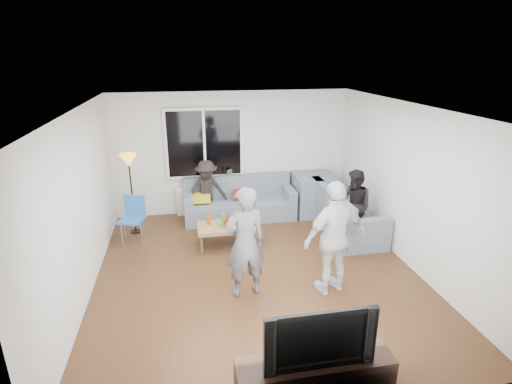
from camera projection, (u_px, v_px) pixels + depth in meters
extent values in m
cube|color=#56351C|center=(257.00, 273.00, 6.43)|extent=(5.00, 5.50, 0.04)
cube|color=white|center=(257.00, 107.00, 5.56)|extent=(5.00, 5.50, 0.04)
cube|color=silver|center=(233.00, 153.00, 8.57)|extent=(5.00, 0.04, 2.60)
cube|color=silver|center=(318.00, 304.00, 3.43)|extent=(5.00, 0.04, 2.60)
cube|color=silver|center=(79.00, 207.00, 5.55)|extent=(0.04, 5.50, 2.60)
cube|color=silver|center=(410.00, 186.00, 6.44)|extent=(0.04, 5.50, 2.60)
cube|color=white|center=(204.00, 143.00, 8.30)|extent=(1.62, 0.06, 1.47)
cube|color=black|center=(204.00, 144.00, 8.27)|extent=(1.50, 0.02, 1.35)
cube|color=white|center=(204.00, 144.00, 8.26)|extent=(0.05, 0.03, 1.35)
cube|color=silver|center=(207.00, 200.00, 8.68)|extent=(1.30, 0.12, 0.62)
imported|color=#366528|center=(228.00, 177.00, 8.56)|extent=(0.21, 0.17, 0.39)
imported|color=silver|center=(185.00, 184.00, 8.44)|extent=(0.21, 0.21, 0.18)
cube|color=slate|center=(314.00, 194.00, 8.69)|extent=(0.85, 0.85, 0.85)
cube|color=gold|center=(201.00, 198.00, 8.21)|extent=(0.39, 0.33, 0.14)
cube|color=maroon|center=(242.00, 194.00, 8.44)|extent=(0.40, 0.35, 0.13)
cube|color=#A37C4F|center=(229.00, 235.00, 7.25)|extent=(1.10, 0.61, 0.40)
cylinder|color=maroon|center=(226.00, 222.00, 7.10)|extent=(0.17, 0.17, 0.17)
imported|color=#535358|center=(245.00, 243.00, 5.59)|extent=(0.66, 0.49, 1.64)
imported|color=silver|center=(335.00, 238.00, 5.66)|extent=(1.06, 0.64, 1.69)
imported|color=black|center=(355.00, 205.00, 7.39)|extent=(0.69, 0.78, 1.33)
imported|color=black|center=(207.00, 191.00, 8.24)|extent=(0.87, 0.54, 1.28)
cube|color=#36251B|center=(314.00, 377.00, 4.06)|extent=(1.60, 0.40, 0.44)
imported|color=black|center=(317.00, 333.00, 3.88)|extent=(1.11, 0.15, 0.64)
cylinder|color=orange|center=(243.00, 219.00, 7.16)|extent=(0.07, 0.07, 0.23)
cylinder|color=black|center=(248.00, 217.00, 7.29)|extent=(0.07, 0.07, 0.21)
cylinder|color=#BB490B|center=(209.00, 219.00, 7.18)|extent=(0.07, 0.07, 0.22)
cylinder|color=#2F911A|center=(224.00, 221.00, 7.05)|extent=(0.08, 0.08, 0.26)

